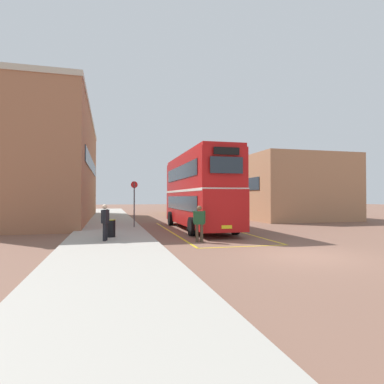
# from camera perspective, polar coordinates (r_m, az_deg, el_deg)

# --- Properties ---
(ground_plane) EXTENTS (135.60, 135.60, 0.00)m
(ground_plane) POSITION_cam_1_polar(r_m,az_deg,el_deg) (25.35, 0.61, -5.56)
(ground_plane) COLOR brown
(sidewalk_left) EXTENTS (4.00, 57.60, 0.14)m
(sidewalk_left) POSITION_cam_1_polar(r_m,az_deg,el_deg) (26.87, -14.33, -5.12)
(sidewalk_left) COLOR #A39E93
(sidewalk_left) RESTS_ON ground
(brick_building_left) EXTENTS (6.60, 22.42, 9.36)m
(brick_building_left) POSITION_cam_1_polar(r_m,az_deg,el_deg) (31.04, -23.31, 4.02)
(brick_building_left) COLOR #9E6647
(brick_building_left) RESTS_ON ground
(depot_building_right) EXTENTS (8.91, 15.70, 5.83)m
(depot_building_right) POSITION_cam_1_polar(r_m,az_deg,el_deg) (34.60, 14.00, 0.54)
(depot_building_right) COLOR #AD7A56
(depot_building_right) RESTS_ON ground
(double_decker_bus) EXTENTS (2.86, 10.80, 4.75)m
(double_decker_bus) POSITION_cam_1_polar(r_m,az_deg,el_deg) (20.70, 1.11, 0.35)
(double_decker_bus) COLOR black
(double_decker_bus) RESTS_ON ground
(single_deck_bus) EXTENTS (3.72, 9.56, 3.02)m
(single_deck_bus) POSITION_cam_1_polar(r_m,az_deg,el_deg) (40.72, -2.21, -1.49)
(single_deck_bus) COLOR black
(single_deck_bus) RESTS_ON ground
(pedestrian_boarding) EXTENTS (0.54, 0.35, 1.67)m
(pedestrian_boarding) POSITION_cam_1_polar(r_m,az_deg,el_deg) (14.83, 1.30, -5.16)
(pedestrian_boarding) COLOR #473828
(pedestrian_boarding) RESTS_ON ground
(pedestrian_waiting_near) EXTENTS (0.36, 0.52, 1.60)m
(pedestrian_waiting_near) POSITION_cam_1_polar(r_m,az_deg,el_deg) (14.76, -15.06, -4.77)
(pedestrian_waiting_near) COLOR black
(pedestrian_waiting_near) RESTS_ON sidewalk_left
(litter_bin) EXTENTS (0.46, 0.46, 0.85)m
(litter_bin) POSITION_cam_1_polar(r_m,az_deg,el_deg) (16.10, -14.13, -6.21)
(litter_bin) COLOR black
(litter_bin) RESTS_ON sidewalk_left
(bus_stop_sign) EXTENTS (0.43, 0.16, 2.94)m
(bus_stop_sign) POSITION_cam_1_polar(r_m,az_deg,el_deg) (21.09, -10.15, -1.35)
(bus_stop_sign) COLOR #4C4C51
(bus_stop_sign) RESTS_ON sidewalk_left
(bay_marking_yellow) EXTENTS (4.30, 12.82, 0.01)m
(bay_marking_yellow) POSITION_cam_1_polar(r_m,az_deg,el_deg) (18.93, 2.68, -7.14)
(bay_marking_yellow) COLOR gold
(bay_marking_yellow) RESTS_ON ground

